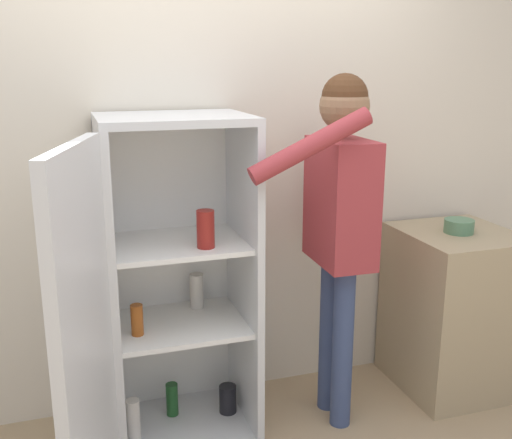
% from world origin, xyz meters
% --- Properties ---
extents(wall_back, '(7.00, 0.06, 2.55)m').
position_xyz_m(wall_back, '(0.00, 0.98, 1.27)').
color(wall_back, beige).
rests_on(wall_back, ground_plane).
extents(refrigerator, '(0.89, 1.20, 1.55)m').
position_xyz_m(refrigerator, '(-0.27, 0.56, 0.77)').
color(refrigerator, silver).
rests_on(refrigerator, ground_plane).
extents(person, '(0.64, 0.53, 1.73)m').
position_xyz_m(person, '(0.59, 0.53, 1.12)').
color(person, '#384770').
rests_on(person, ground_plane).
extents(counter, '(0.58, 0.62, 0.90)m').
position_xyz_m(counter, '(1.35, 0.62, 0.45)').
color(counter, tan).
rests_on(counter, ground_plane).
extents(bowl, '(0.16, 0.16, 0.07)m').
position_xyz_m(bowl, '(1.33, 0.61, 0.93)').
color(bowl, '#517F5B').
rests_on(bowl, counter).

